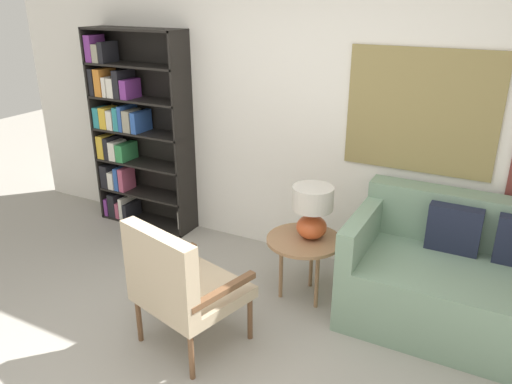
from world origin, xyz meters
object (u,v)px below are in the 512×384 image
Objects in this scene: bookshelf at (130,132)px; armchair at (178,282)px; table_lamp at (312,209)px; side_table at (304,244)px; couch at (478,286)px.

bookshelf reaches higher than armchair.
armchair is 1.12m from table_lamp.
side_table is 0.29m from table_lamp.
couch is at bearing 8.39° from table_lamp.
armchair is 2.04m from couch.
side_table is (0.47, 0.93, -0.05)m from armchair.
table_lamp is at bearing 47.54° from side_table.
couch is 4.30× the size of table_lamp.
armchair is at bearing -116.72° from side_table.
bookshelf is 2.20m from armchair.
side_table is at bearing -14.02° from bookshelf.
side_table is (-1.21, -0.21, 0.12)m from couch.
bookshelf is at bearing 174.73° from couch.
side_table is 1.39× the size of table_lamp.
table_lamp is at bearing -12.71° from bookshelf.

